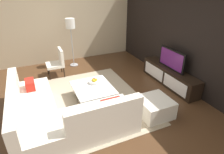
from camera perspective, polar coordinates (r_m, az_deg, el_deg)
The scene contains 12 objects.
ground_plane at distance 4.87m, azimuth -6.26°, elevation -7.60°, with size 14.00×14.00×0.00m, color #4C301C.
feature_wall_back at distance 5.61m, azimuth 20.61°, elevation 11.35°, with size 6.40×0.12×2.80m, color black.
side_wall_left at distance 7.31m, azimuth -13.59°, elevation 15.54°, with size 0.12×5.20×2.80m, color #C6B28E.
area_rug at distance 4.94m, azimuth -6.64°, elevation -6.95°, with size 3.19×2.56×0.01m, color tan.
media_console at distance 5.80m, azimuth 16.63°, elevation 0.21°, with size 2.06×0.43×0.50m.
television at distance 5.59m, azimuth 17.34°, elevation 5.09°, with size 1.00×0.06×0.56m.
sectional_couch at distance 4.15m, azimuth -16.14°, elevation -10.52°, with size 2.42×2.31×0.85m.
coffee_table at distance 4.86m, azimuth -5.64°, elevation -4.77°, with size 1.07×0.93×0.38m.
accent_chair_near at distance 6.22m, azimuth -15.87°, elevation 4.57°, with size 0.53×0.52×0.87m.
floor_lamp at distance 6.66m, azimuth -12.27°, elevation 14.40°, with size 0.30×0.30×1.64m.
ottoman at distance 4.44m, azimuth 12.50°, elevation -8.74°, with size 0.70×0.70×0.40m, color silver.
fruit_bowl at distance 4.92m, azimuth -5.33°, elevation -1.28°, with size 0.28×0.28×0.13m.
Camera 1 is at (3.86, -1.15, 2.73)m, focal length 30.74 mm.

